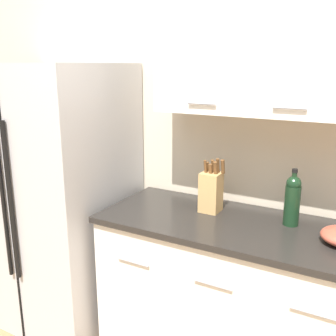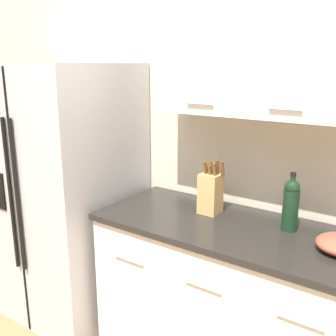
{
  "view_description": "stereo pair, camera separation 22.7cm",
  "coord_description": "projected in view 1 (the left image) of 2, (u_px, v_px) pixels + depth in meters",
  "views": [
    {
      "loc": [
        0.44,
        -1.22,
        1.75
      ],
      "look_at": [
        -0.63,
        0.7,
        1.16
      ],
      "focal_mm": 42.0,
      "sensor_mm": 36.0,
      "label": 1
    },
    {
      "loc": [
        0.63,
        -1.1,
        1.75
      ],
      "look_at": [
        -0.63,
        0.7,
        1.16
      ],
      "focal_mm": 42.0,
      "sensor_mm": 36.0,
      "label": 2
    }
  ],
  "objects": [
    {
      "name": "wall_back",
      "position": [
        296.0,
        125.0,
        2.17
      ],
      "size": [
        10.0,
        0.39,
        2.6
      ],
      "color": "beige",
      "rests_on": "ground_plane"
    },
    {
      "name": "knife_block",
      "position": [
        211.0,
        191.0,
        2.27
      ],
      "size": [
        0.13,
        0.11,
        0.32
      ],
      "color": "tan",
      "rests_on": "counter_unit"
    },
    {
      "name": "wine_bottle",
      "position": [
        292.0,
        199.0,
        2.07
      ],
      "size": [
        0.08,
        0.08,
        0.31
      ],
      "color": "black",
      "rests_on": "counter_unit"
    },
    {
      "name": "counter_unit",
      "position": [
        274.0,
        307.0,
        2.14
      ],
      "size": [
        1.98,
        0.64,
        0.91
      ],
      "color": "black",
      "rests_on": "ground_plane"
    },
    {
      "name": "refrigerator",
      "position": [
        58.0,
        196.0,
        2.66
      ],
      "size": [
        0.89,
        0.8,
        1.75
      ],
      "color": "#B2B2B5",
      "rests_on": "ground_plane"
    }
  ]
}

